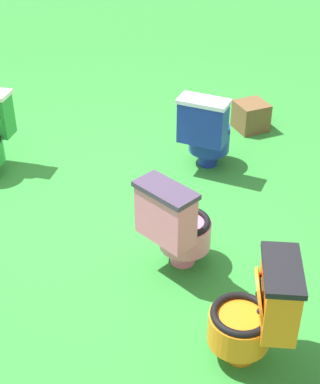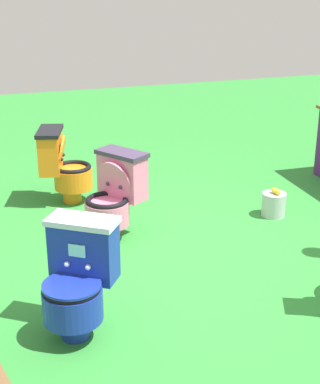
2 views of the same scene
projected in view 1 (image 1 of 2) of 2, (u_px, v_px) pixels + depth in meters
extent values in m
plane|color=#2D8433|center=(89.00, 220.00, 4.74)|extent=(14.00, 14.00, 0.00)
cylinder|color=pink|center=(183.00, 254.00, 4.28)|extent=(0.25, 0.25, 0.14)
cylinder|color=pink|center=(185.00, 234.00, 4.19)|extent=(0.51, 0.51, 0.20)
torus|color=black|center=(185.00, 221.00, 4.13)|extent=(0.49, 0.49, 0.04)
cylinder|color=#3F334C|center=(185.00, 227.00, 4.16)|extent=(0.33, 0.33, 0.01)
cube|color=pink|center=(166.00, 216.00, 3.93)|extent=(0.45, 0.38, 0.37)
cube|color=#3F334C|center=(166.00, 190.00, 3.82)|extent=(0.48, 0.42, 0.04)
cube|color=#8CE0E5|center=(176.00, 203.00, 3.96)|extent=(0.10, 0.07, 0.08)
cylinder|color=pink|center=(176.00, 211.00, 4.00)|extent=(0.34, 0.27, 0.35)
sphere|color=#3F334C|center=(169.00, 211.00, 4.06)|extent=(0.04, 0.04, 0.04)
sphere|color=#3F334C|center=(184.00, 219.00, 3.98)|extent=(0.04, 0.04, 0.04)
cylinder|color=orange|center=(240.00, 348.00, 3.54)|extent=(0.22, 0.22, 0.14)
cylinder|color=orange|center=(239.00, 328.00, 3.45)|extent=(0.46, 0.46, 0.20)
torus|color=black|center=(241.00, 314.00, 3.38)|extent=(0.44, 0.44, 0.04)
cylinder|color=black|center=(240.00, 321.00, 3.41)|extent=(0.30, 0.30, 0.01)
cube|color=orange|center=(279.00, 297.00, 3.29)|extent=(0.45, 0.30, 0.37)
cube|color=black|center=(283.00, 269.00, 3.17)|extent=(0.48, 0.33, 0.04)
cube|color=#8CE0E5|center=(261.00, 289.00, 3.26)|extent=(0.11, 0.04, 0.08)
cylinder|color=orange|center=(260.00, 298.00, 3.30)|extent=(0.36, 0.18, 0.35)
sphere|color=black|center=(260.00, 311.00, 3.26)|extent=(0.04, 0.04, 0.04)
sphere|color=black|center=(258.00, 294.00, 3.38)|extent=(0.04, 0.04, 0.04)
cylinder|color=#192D9E|center=(208.00, 157.00, 5.44)|extent=(0.25, 0.25, 0.14)
cylinder|color=#192D9E|center=(209.00, 140.00, 5.36)|extent=(0.52, 0.52, 0.20)
torus|color=black|center=(210.00, 129.00, 5.30)|extent=(0.49, 0.49, 0.04)
cylinder|color=silver|center=(210.00, 134.00, 5.33)|extent=(0.33, 0.33, 0.01)
cube|color=#192D9E|center=(203.00, 123.00, 5.06)|extent=(0.39, 0.44, 0.37)
cube|color=silver|center=(204.00, 101.00, 4.95)|extent=(0.42, 0.48, 0.04)
cube|color=#8CE0E5|center=(207.00, 113.00, 5.11)|extent=(0.07, 0.09, 0.08)
cylinder|color=#192D9E|center=(210.00, 127.00, 5.28)|extent=(0.50, 0.50, 0.02)
sphere|color=silver|center=(199.00, 122.00, 5.19)|extent=(0.04, 0.04, 0.04)
sphere|color=silver|center=(214.00, 125.00, 5.14)|extent=(0.04, 0.04, 0.04)
cube|color=brown|center=(251.00, 116.00, 5.98)|extent=(0.35, 0.35, 0.29)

